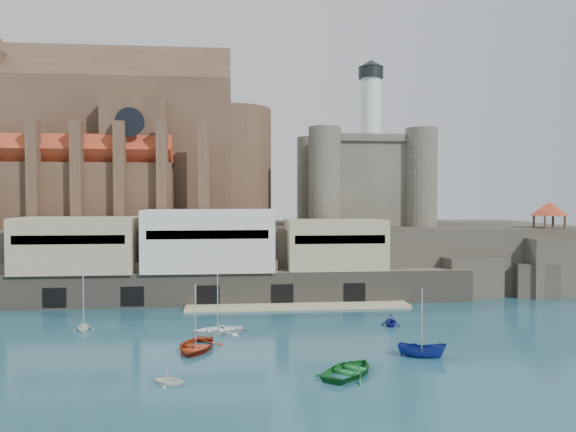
# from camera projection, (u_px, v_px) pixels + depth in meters

# --- Properties ---
(ground) EXTENTS (300.00, 300.00, 0.00)m
(ground) POSITION_uv_depth(u_px,v_px,m) (299.00, 343.00, 57.05)
(ground) COLOR #184252
(ground) RESTS_ON ground
(promontory) EXTENTS (100.00, 36.00, 10.00)m
(promontory) POSITION_uv_depth(u_px,v_px,m) (271.00, 254.00, 96.01)
(promontory) COLOR #2B2620
(promontory) RESTS_ON ground
(quay) EXTENTS (70.00, 12.00, 13.05)m
(quay) POSITION_uv_depth(u_px,v_px,m) (208.00, 259.00, 78.78)
(quay) COLOR #625D4E
(quay) RESTS_ON ground
(church) EXTENTS (47.00, 25.93, 30.51)m
(church) POSITION_uv_depth(u_px,v_px,m) (130.00, 154.00, 95.53)
(church) COLOR #473121
(church) RESTS_ON promontory
(castle_keep) EXTENTS (21.20, 21.20, 29.30)m
(castle_keep) POSITION_uv_depth(u_px,v_px,m) (362.00, 177.00, 98.84)
(castle_keep) COLOR #4C483B
(castle_keep) RESTS_ON promontory
(rock_outcrop) EXTENTS (14.50, 10.50, 8.70)m
(rock_outcrop) POSITION_uv_depth(u_px,v_px,m) (549.00, 267.00, 86.72)
(rock_outcrop) COLOR #2B2620
(rock_outcrop) RESTS_ON ground
(pavilion) EXTENTS (6.40, 6.40, 5.40)m
(pavilion) POSITION_uv_depth(u_px,v_px,m) (549.00, 210.00, 86.58)
(pavilion) COLOR #473121
(pavilion) RESTS_ON rock_outcrop
(boat_0) EXTENTS (4.84, 2.26, 6.52)m
(boat_0) POSITION_uv_depth(u_px,v_px,m) (196.00, 350.00, 54.32)
(boat_0) COLOR #9F2F12
(boat_0) RESTS_ON ground
(boat_1) EXTENTS (2.25, 2.71, 2.71)m
(boat_1) POSITION_uv_depth(u_px,v_px,m) (169.00, 384.00, 44.35)
(boat_1) COLOR white
(boat_1) RESTS_ON ground
(boat_2) EXTENTS (2.16, 2.13, 4.42)m
(boat_2) POSITION_uv_depth(u_px,v_px,m) (422.00, 357.00, 51.93)
(boat_2) COLOR navy
(boat_2) RESTS_ON ground
(boat_3) EXTENTS (4.39, 3.98, 6.45)m
(boat_3) POSITION_uv_depth(u_px,v_px,m) (350.00, 374.00, 46.90)
(boat_3) COLOR #19722B
(boat_3) RESTS_ON ground
(boat_4) EXTENTS (2.76, 1.87, 3.01)m
(boat_4) POSITION_uv_depth(u_px,v_px,m) (84.00, 330.00, 62.16)
(boat_4) COLOR white
(boat_4) RESTS_ON ground
(boat_6) EXTENTS (1.79, 4.21, 5.71)m
(boat_6) POSITION_uv_depth(u_px,v_px,m) (218.00, 333.00, 61.23)
(boat_6) COLOR white
(boat_6) RESTS_ON ground
(boat_7) EXTENTS (2.99, 2.24, 3.09)m
(boat_7) POSITION_uv_depth(u_px,v_px,m) (391.00, 325.00, 64.63)
(boat_7) COLOR navy
(boat_7) RESTS_ON ground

